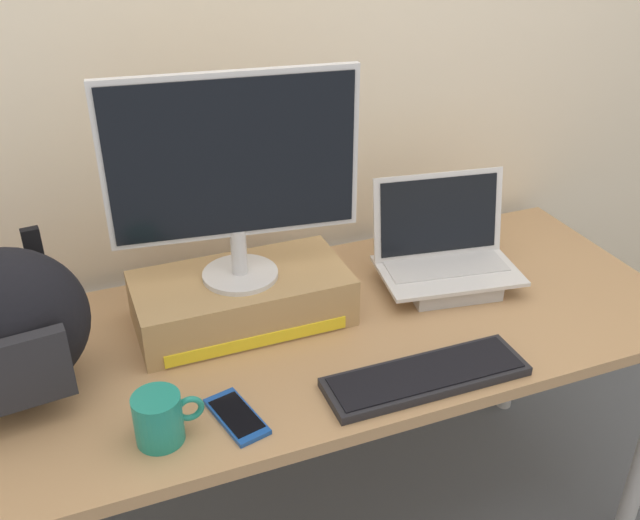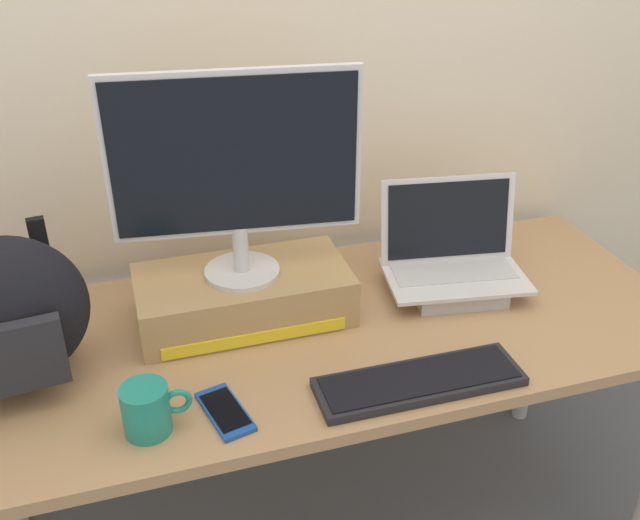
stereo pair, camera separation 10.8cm
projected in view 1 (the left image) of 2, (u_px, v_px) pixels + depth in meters
name	position (u px, v px, depth m)	size (l,w,h in m)	color
back_wall	(252.00, 41.00, 1.76)	(7.00, 0.10, 2.60)	beige
desk	(320.00, 352.00, 1.71)	(1.75, 0.71, 0.74)	#A87F56
toner_box_yellow	(242.00, 298.00, 1.67)	(0.49, 0.25, 0.12)	#A88456
desktop_monitor	(234.00, 170.00, 1.51)	(0.54, 0.17, 0.47)	silver
open_laptop	(445.00, 264.00, 1.82)	(0.37, 0.27, 0.27)	#ADADB2
external_keyboard	(426.00, 376.00, 1.50)	(0.44, 0.14, 0.02)	black
messenger_backpack	(4.00, 328.00, 1.39)	(0.35, 0.28, 0.33)	black
coffee_mug	(160.00, 418.00, 1.33)	(0.13, 0.09, 0.10)	#1E7F70
cell_phone	(237.00, 416.00, 1.40)	(0.10, 0.17, 0.01)	#19479E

